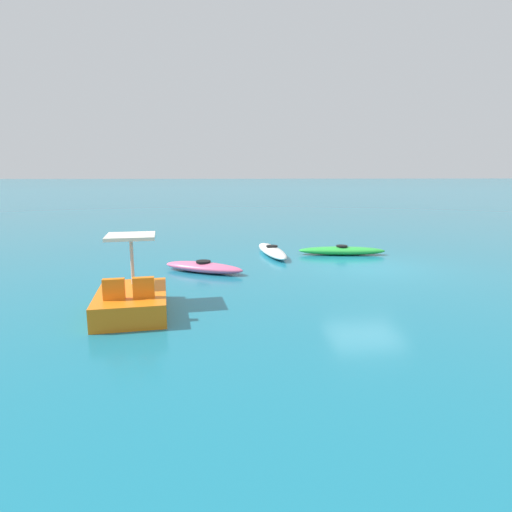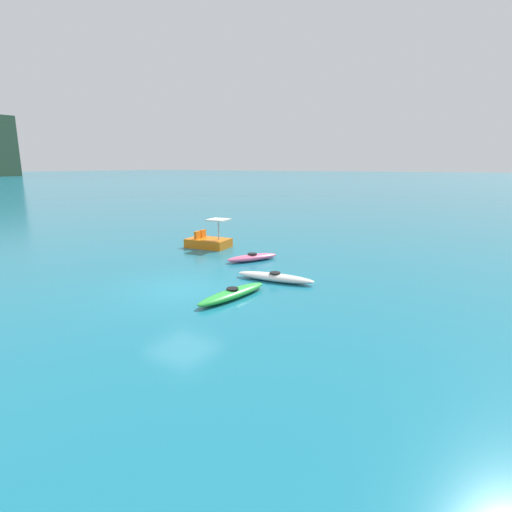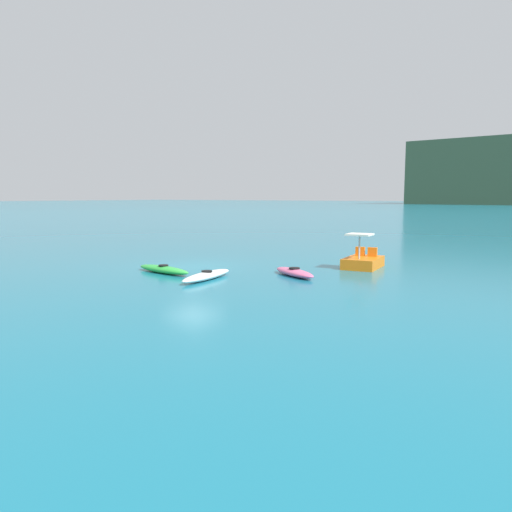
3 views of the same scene
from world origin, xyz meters
The scene contains 5 objects.
ground_plane centered at (0.00, 0.00, 0.00)m, with size 600.00×600.00×0.00m, color #19728C.
kayak_green centered at (0.20, -2.24, 0.16)m, with size 3.38×1.12×0.37m.
kayak_white centered at (2.88, -2.49, 0.16)m, with size 1.06×3.41×0.37m.
kayak_pink centered at (5.46, 0.23, 0.16)m, with size 2.76×1.98×0.37m.
pedal_boat_orange centered at (6.98, 4.17, 0.34)m, with size 1.75×2.58×1.68m.
Camera 1 is at (5.17, 13.63, 3.05)m, focal length 30.13 mm.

